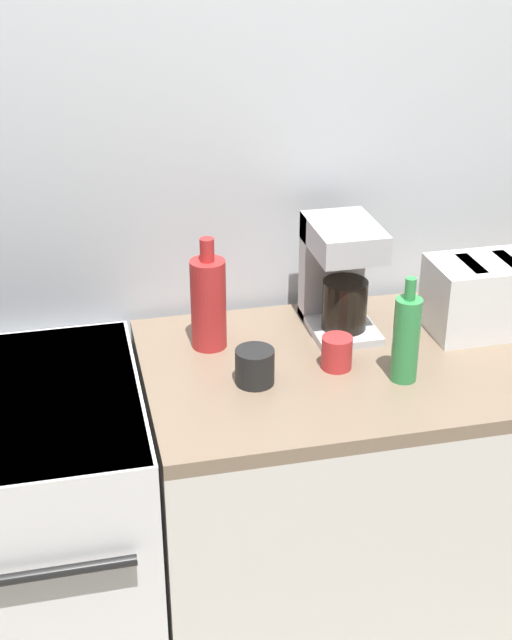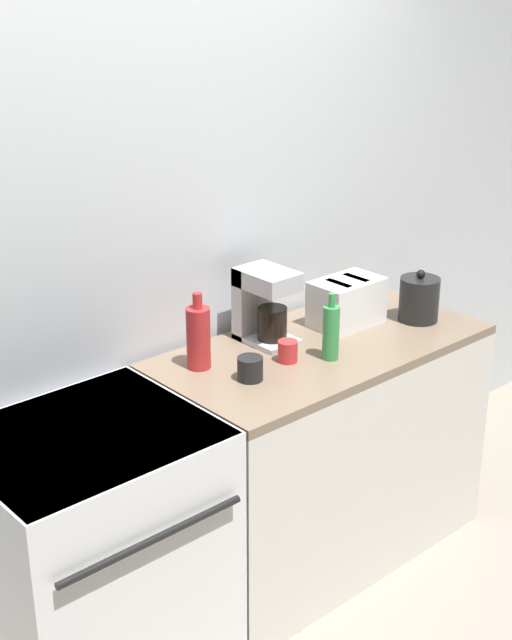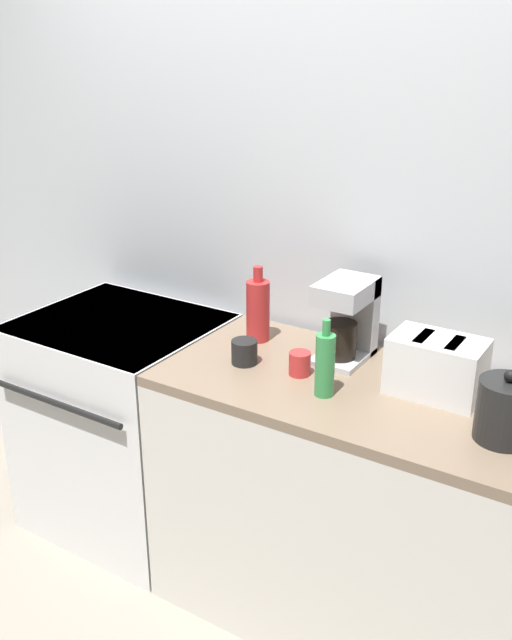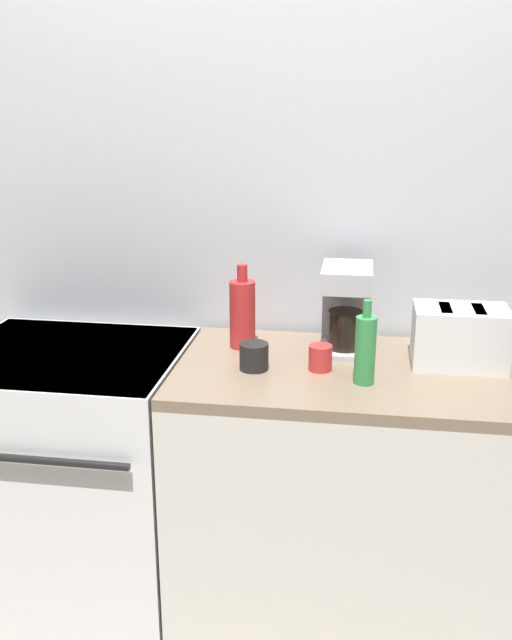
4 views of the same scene
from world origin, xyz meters
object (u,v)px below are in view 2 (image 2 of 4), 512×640
at_px(stove, 95,554).
at_px(cup_black, 250,369).
at_px(bottle_green, 331,332).
at_px(bottle_red, 198,337).
at_px(kettle, 419,299).
at_px(toaster, 347,302).
at_px(coffee_maker, 263,302).
at_px(cup_red, 288,351).

xyz_separation_m(stove, cup_black, (0.63, -0.05, 0.49)).
height_order(bottle_green, cup_black, bottle_green).
bearing_deg(bottle_red, kettle, -13.51).
distance_m(stove, cup_black, 0.80).
relative_size(toaster, coffee_maker, 1.00).
xyz_separation_m(bottle_red, cup_red, (0.27, -0.17, -0.08)).
bearing_deg(toaster, bottle_red, 174.63).
relative_size(toaster, cup_black, 3.17).
distance_m(kettle, toaster, 0.30).
bearing_deg(bottle_red, cup_red, -32.50).
distance_m(stove, kettle, 1.61).
distance_m(stove, coffee_maker, 1.10).
xyz_separation_m(stove, kettle, (1.52, -0.08, 0.54)).
bearing_deg(toaster, cup_black, -168.04).
relative_size(cup_black, cup_red, 1.13).
height_order(kettle, cup_red, kettle).
xyz_separation_m(coffee_maker, bottle_green, (0.07, -0.30, -0.05)).
height_order(stove, coffee_maker, coffee_maker).
distance_m(stove, cup_red, 0.97).
bearing_deg(toaster, bottle_green, -146.41).
xyz_separation_m(kettle, cup_red, (-0.68, 0.05, -0.05)).
height_order(kettle, bottle_red, bottle_red).
bearing_deg(bottle_green, bottle_red, 147.59).
xyz_separation_m(bottle_green, cup_black, (-0.34, 0.06, -0.06)).
bearing_deg(coffee_maker, stove, -168.50).
bearing_deg(kettle, stove, 176.89).
bearing_deg(cup_red, cup_black, -173.02).
relative_size(stove, toaster, 3.23).
distance_m(kettle, bottle_green, 0.55).
relative_size(kettle, cup_red, 2.68).
distance_m(coffee_maker, bottle_red, 0.35).
height_order(stove, cup_black, cup_black).
xyz_separation_m(coffee_maker, bottle_red, (-0.34, -0.04, -0.04)).
bearing_deg(toaster, kettle, -32.70).
xyz_separation_m(coffee_maker, cup_black, (-0.27, -0.24, -0.11)).
xyz_separation_m(kettle, cup_black, (-0.88, 0.03, -0.05)).
bearing_deg(bottle_red, stove, -165.46).
distance_m(toaster, coffee_maker, 0.38).
distance_m(kettle, coffee_maker, 0.67).
distance_m(cup_black, cup_red, 0.20).
relative_size(bottle_red, cup_red, 3.55).
relative_size(bottle_green, cup_red, 3.18).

